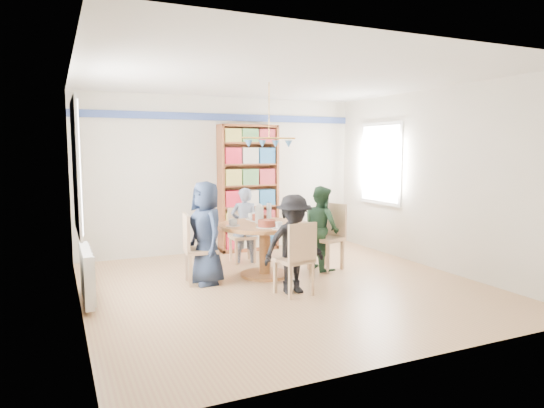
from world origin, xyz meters
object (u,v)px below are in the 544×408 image
radiator (87,274)px  dining_table (265,237)px  chair_near (297,256)px  person_near (294,244)px  bookshelf (248,189)px  person_right (321,228)px  person_far (245,225)px  chair_left (195,245)px  chair_right (329,233)px  chair_far (241,232)px  person_left (206,233)px

radiator → dining_table: dining_table is taller
chair_near → person_near: 0.17m
bookshelf → person_right: bearing=-74.4°
person_far → person_right: bearing=153.5°
dining_table → chair_left: (-1.01, 0.02, -0.04)m
chair_near → person_near: (0.01, 0.13, 0.12)m
chair_near → person_right: person_right is taller
radiator → dining_table: bearing=7.0°
chair_right → person_far: (-1.03, 0.88, 0.06)m
dining_table → chair_far: (0.02, 0.99, -0.08)m
chair_far → chair_right: bearing=-43.5°
radiator → bookshelf: 3.57m
person_right → person_near: (-0.93, -0.91, -0.01)m
radiator → chair_left: (1.38, 0.31, 0.17)m
bookshelf → person_near: bearing=-99.4°
dining_table → person_left: person_left is taller
chair_right → person_right: size_ratio=0.78×
radiator → person_far: bearing=25.8°
radiator → person_far: size_ratio=0.83×
chair_near → person_near: size_ratio=0.74×
dining_table → person_near: (-0.00, -0.91, 0.06)m
person_near → chair_near: bearing=-95.9°
person_left → bookshelf: size_ratio=0.62×
chair_far → chair_near: 2.03m
radiator → chair_near: (2.37, -0.75, 0.15)m
chair_left → person_right: size_ratio=0.75×
person_left → person_far: size_ratio=1.15×
chair_near → person_far: bearing=88.6°
chair_near → person_left: person_left is taller
chair_left → chair_far: (1.03, 0.97, -0.05)m
radiator → person_far: person_far is taller
chair_far → person_far: person_far is taller
person_right → chair_near: bearing=135.6°
chair_left → chair_near: 1.45m
person_left → bookshelf: 2.26m
radiator → person_near: (2.39, -0.62, 0.27)m
person_far → radiator: bearing=43.6°
radiator → chair_left: bearing=12.8°
chair_left → chair_near: chair_left is taller
person_left → bookshelf: (1.31, 1.80, 0.40)m
chair_left → chair_near: (1.00, -1.06, -0.01)m
radiator → chair_far: chair_far is taller
person_right → bookshelf: (-0.49, 1.75, 0.46)m
person_right → chair_far: bearing=40.3°
dining_table → bookshelf: (0.44, 1.75, 0.54)m
dining_table → bookshelf: bookshelf is taller
chair_right → person_near: size_ratio=0.79×
person_left → radiator: bearing=-90.1°
person_far → person_near: person_near is taller
chair_left → person_left: 0.23m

